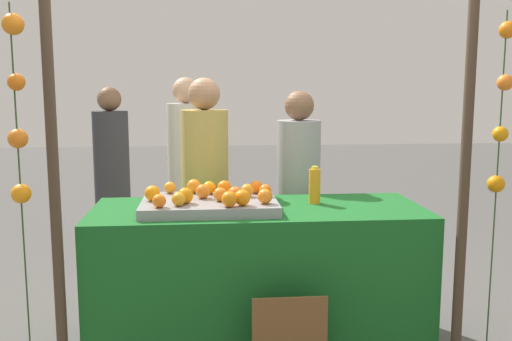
% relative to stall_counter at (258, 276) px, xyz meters
% --- Properties ---
extents(stall_counter, '(1.96, 0.77, 0.85)m').
position_rel_stall_counter_xyz_m(stall_counter, '(0.00, 0.00, 0.00)').
color(stall_counter, '#196023').
rests_on(stall_counter, ground_plane).
extents(orange_tray, '(0.78, 0.55, 0.06)m').
position_rel_stall_counter_xyz_m(orange_tray, '(-0.29, -0.04, 0.46)').
color(orange_tray, gray).
rests_on(orange_tray, stall_counter).
extents(orange_0, '(0.09, 0.09, 0.09)m').
position_rel_stall_counter_xyz_m(orange_0, '(-0.42, -0.14, 0.53)').
color(orange_0, orange).
rests_on(orange_0, orange_tray).
extents(orange_1, '(0.08, 0.08, 0.08)m').
position_rel_stall_counter_xyz_m(orange_1, '(-0.23, -0.09, 0.53)').
color(orange_1, orange).
rests_on(orange_1, orange_tray).
extents(orange_2, '(0.08, 0.08, 0.08)m').
position_rel_stall_counter_xyz_m(orange_2, '(-0.33, -0.00, 0.53)').
color(orange_2, orange).
rests_on(orange_2, orange_tray).
extents(orange_3, '(0.09, 0.09, 0.09)m').
position_rel_stall_counter_xyz_m(orange_3, '(-0.18, -0.25, 0.53)').
color(orange_3, orange).
rests_on(orange_3, orange_tray).
extents(orange_4, '(0.07, 0.07, 0.07)m').
position_rel_stall_counter_xyz_m(orange_4, '(0.04, 0.03, 0.52)').
color(orange_4, orange).
rests_on(orange_4, orange_tray).
extents(orange_5, '(0.08, 0.08, 0.08)m').
position_rel_stall_counter_xyz_m(orange_5, '(0.02, -0.18, 0.53)').
color(orange_5, orange).
rests_on(orange_5, orange_tray).
extents(orange_6, '(0.09, 0.09, 0.09)m').
position_rel_stall_counter_xyz_m(orange_6, '(-0.20, 0.11, 0.53)').
color(orange_6, orange).
rests_on(orange_6, orange_tray).
extents(orange_7, '(0.09, 0.09, 0.09)m').
position_rel_stall_counter_xyz_m(orange_7, '(-0.11, -0.22, 0.53)').
color(orange_7, orange).
rests_on(orange_7, orange_tray).
extents(orange_8, '(0.08, 0.08, 0.08)m').
position_rel_stall_counter_xyz_m(orange_8, '(-0.00, 0.14, 0.53)').
color(orange_8, orange).
rests_on(orange_8, orange_tray).
extents(orange_9, '(0.09, 0.09, 0.09)m').
position_rel_stall_counter_xyz_m(orange_9, '(-0.62, -0.05, 0.53)').
color(orange_9, orange).
rests_on(orange_9, orange_tray).
extents(orange_10, '(0.08, 0.08, 0.08)m').
position_rel_stall_counter_xyz_m(orange_10, '(-0.06, 0.03, 0.53)').
color(orange_10, orange).
rests_on(orange_10, orange_tray).
extents(orange_11, '(0.09, 0.09, 0.09)m').
position_rel_stall_counter_xyz_m(orange_11, '(-0.38, 0.18, 0.53)').
color(orange_11, orange).
rests_on(orange_11, orange_tray).
extents(orange_12, '(0.08, 0.08, 0.08)m').
position_rel_stall_counter_xyz_m(orange_12, '(-0.46, -0.20, 0.52)').
color(orange_12, orange).
rests_on(orange_12, orange_tray).
extents(orange_13, '(0.07, 0.07, 0.07)m').
position_rel_stall_counter_xyz_m(orange_13, '(-0.53, 0.18, 0.52)').
color(orange_13, orange).
rests_on(orange_13, orange_tray).
extents(orange_14, '(0.08, 0.08, 0.08)m').
position_rel_stall_counter_xyz_m(orange_14, '(-0.14, -0.08, 0.53)').
color(orange_14, orange).
rests_on(orange_14, orange_tray).
extents(orange_15, '(0.08, 0.08, 0.08)m').
position_rel_stall_counter_xyz_m(orange_15, '(-0.29, 0.14, 0.53)').
color(orange_15, orange).
rests_on(orange_15, orange_tray).
extents(orange_16, '(0.07, 0.07, 0.07)m').
position_rel_stall_counter_xyz_m(orange_16, '(-0.56, -0.24, 0.52)').
color(orange_16, orange).
rests_on(orange_16, orange_tray).
extents(juice_bottle, '(0.07, 0.07, 0.23)m').
position_rel_stall_counter_xyz_m(juice_bottle, '(0.36, 0.09, 0.54)').
color(juice_bottle, orange).
rests_on(juice_bottle, stall_counter).
extents(vendor_left, '(0.33, 0.33, 1.63)m').
position_rel_stall_counter_xyz_m(vendor_left, '(-0.31, 0.63, 0.33)').
color(vendor_left, tan).
rests_on(vendor_left, ground_plane).
extents(vendor_right, '(0.31, 0.31, 1.54)m').
position_rel_stall_counter_xyz_m(vendor_right, '(0.35, 0.65, 0.29)').
color(vendor_right, '#99999E').
rests_on(vendor_right, ground_plane).
extents(crowd_person_0, '(0.33, 0.33, 1.65)m').
position_rel_stall_counter_xyz_m(crowd_person_0, '(-0.47, 1.65, 0.34)').
color(crowd_person_0, beige).
rests_on(crowd_person_0, ground_plane).
extents(crowd_person_1, '(0.31, 0.31, 1.57)m').
position_rel_stall_counter_xyz_m(crowd_person_1, '(-1.14, 1.82, 0.30)').
color(crowd_person_1, '#333338').
rests_on(crowd_person_1, ground_plane).
extents(canopy_post_left, '(0.06, 0.06, 2.11)m').
position_rel_stall_counter_xyz_m(canopy_post_left, '(-1.06, -0.43, 0.63)').
color(canopy_post_left, '#473828').
rests_on(canopy_post_left, ground_plane).
extents(canopy_post_right, '(0.06, 0.06, 2.11)m').
position_rel_stall_counter_xyz_m(canopy_post_right, '(1.06, -0.43, 0.63)').
color(canopy_post_right, '#473828').
rests_on(canopy_post_right, ground_plane).
extents(garland_strand_left, '(0.11, 0.11, 1.95)m').
position_rel_stall_counter_xyz_m(garland_strand_left, '(-1.20, -0.47, 1.02)').
color(garland_strand_left, '#2D4C23').
rests_on(garland_strand_left, ground_plane).
extents(garland_strand_right, '(0.10, 0.10, 1.95)m').
position_rel_stall_counter_xyz_m(garland_strand_right, '(1.24, -0.43, 0.99)').
color(garland_strand_right, '#2D4C23').
rests_on(garland_strand_right, ground_plane).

